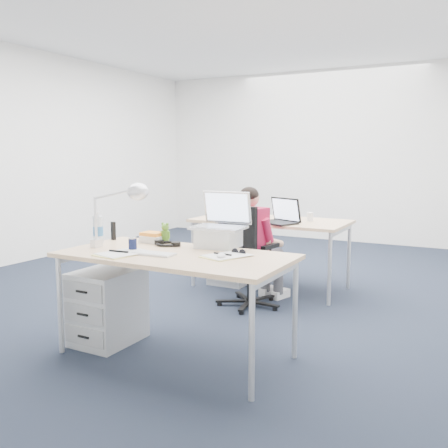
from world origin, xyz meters
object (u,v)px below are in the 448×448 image
at_px(computer_mouse, 221,256).
at_px(desk_lamp, 111,214).
at_px(drawer_pedestal_far, 233,258).
at_px(water_bottle, 98,228).
at_px(desk_far, 271,224).
at_px(book_stack, 153,237).
at_px(desk_near, 175,260).
at_px(seated_person, 258,245).
at_px(cordless_phone, 113,231).
at_px(drawer_pedestal_near, 108,306).
at_px(headphones, 167,243).
at_px(sunglasses, 239,252).
at_px(can_koozie, 133,244).
at_px(dark_laptop, 277,210).
at_px(office_chair, 247,278).
at_px(far_cup, 310,217).
at_px(wireless_keyboard, 153,254).
at_px(bear_figurine, 165,233).
at_px(silver_laptop, 218,220).

xyz_separation_m(computer_mouse, desk_lamp, (-0.85, -0.08, 0.24)).
height_order(drawer_pedestal_far, water_bottle, water_bottle).
relative_size(desk_far, book_stack, 9.05).
bearing_deg(desk_near, water_bottle, 175.24).
distance_m(seated_person, desk_lamp, 1.63).
bearing_deg(seated_person, cordless_phone, -106.22).
height_order(drawer_pedestal_near, computer_mouse, computer_mouse).
height_order(desk_near, computer_mouse, computer_mouse).
height_order(drawer_pedestal_near, book_stack, book_stack).
bearing_deg(water_bottle, desk_lamp, -27.81).
distance_m(seated_person, headphones, 1.23).
bearing_deg(drawer_pedestal_near, desk_lamp, -24.30).
height_order(headphones, water_bottle, water_bottle).
bearing_deg(sunglasses, desk_near, -149.97).
distance_m(can_koozie, dark_laptop, 1.85).
bearing_deg(seated_person, computer_mouse, -60.07).
distance_m(drawer_pedestal_far, dark_laptop, 0.90).
bearing_deg(seated_person, book_stack, -93.25).
distance_m(desk_far, cordless_phone, 1.88).
relative_size(seated_person, computer_mouse, 11.60).
xyz_separation_m(drawer_pedestal_far, computer_mouse, (0.95, -2.01, 0.47)).
height_order(computer_mouse, desk_lamp, desk_lamp).
bearing_deg(office_chair, far_cup, 75.15).
xyz_separation_m(desk_far, can_koozie, (-0.18, -2.07, 0.09)).
distance_m(wireless_keyboard, bear_figurine, 0.47).
bearing_deg(bear_figurine, far_cup, 88.28).
distance_m(wireless_keyboard, far_cup, 2.22).
distance_m(desk_near, wireless_keyboard, 0.16).
bearing_deg(dark_laptop, computer_mouse, -57.05).
relative_size(wireless_keyboard, bear_figurine, 1.89).
xyz_separation_m(desk_near, sunglasses, (0.40, 0.19, 0.06)).
bearing_deg(desk_lamp, drawer_pedestal_near, 138.39).
height_order(bear_figurine, book_stack, bear_figurine).
height_order(seated_person, drawer_pedestal_near, seated_person).
bearing_deg(drawer_pedestal_far, sunglasses, -61.65).
bearing_deg(cordless_phone, headphones, 19.07).
xyz_separation_m(bear_figurine, sunglasses, (0.70, -0.13, -0.07)).
relative_size(office_chair, silver_laptop, 2.40).
xyz_separation_m(drawer_pedestal_far, bear_figurine, (0.29, -1.70, 0.54)).
relative_size(drawer_pedestal_far, bear_figurine, 3.44).
bearing_deg(far_cup, sunglasses, -85.93).
distance_m(office_chair, silver_laptop, 1.16).
height_order(water_bottle, dark_laptop, dark_laptop).
distance_m(drawer_pedestal_far, wireless_keyboard, 2.23).
bearing_deg(sunglasses, can_koozie, -156.83).
height_order(silver_laptop, cordless_phone, silver_laptop).
relative_size(computer_mouse, desk_lamp, 0.19).
xyz_separation_m(can_koozie, water_bottle, (-0.42, 0.12, 0.07)).
distance_m(silver_laptop, computer_mouse, 0.44).
xyz_separation_m(seated_person, can_koozie, (-0.29, -1.49, 0.22)).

